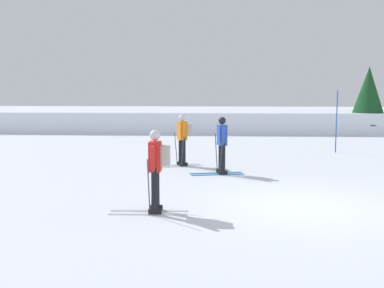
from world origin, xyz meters
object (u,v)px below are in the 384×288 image
Objects in this scene: skier_orange at (183,137)px; trail_marker_pole at (336,122)px; conifer_far_left at (368,96)px; skier_red at (156,167)px; skier_blue at (222,144)px.

trail_marker_pole is at bearing 31.78° from skier_orange.
conifer_far_left is (9.56, 11.53, 1.22)m from skier_orange.
trail_marker_pole is at bearing -115.01° from conifer_far_left.
conifer_far_left reaches higher than skier_red.
skier_red is at bearing -90.58° from skier_orange.
skier_red is at bearing -121.88° from trail_marker_pole.
skier_red is 0.45× the size of conifer_far_left.
conifer_far_left is at bearing 50.34° from skier_orange.
conifer_far_left is at bearing 61.12° from skier_red.
skier_blue is at bearing -122.58° from conifer_far_left.
skier_orange is at bearing 131.81° from skier_blue.
skier_orange is 15.03m from conifer_far_left.
skier_orange is 5.91m from skier_red.
skier_orange and skier_red have the same top height.
skier_red is at bearing -118.88° from conifer_far_left.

